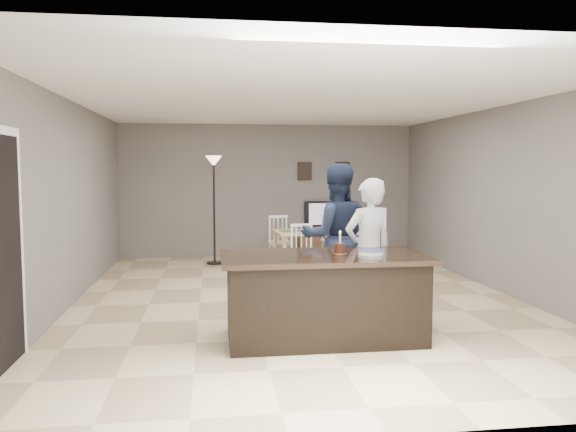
{
  "coord_description": "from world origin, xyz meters",
  "views": [
    {
      "loc": [
        -1.16,
        -7.51,
        1.8
      ],
      "look_at": [
        -0.18,
        -0.3,
        1.18
      ],
      "focal_mm": 35.0,
      "sensor_mm": 36.0,
      "label": 1
    }
  ],
  "objects": [
    {
      "name": "floor",
      "position": [
        0.0,
        0.0,
        0.0
      ],
      "size": [
        8.0,
        8.0,
        0.0
      ],
      "primitive_type": "plane",
      "color": "tan",
      "rests_on": "ground"
    },
    {
      "name": "room_shell",
      "position": [
        0.0,
        0.0,
        1.68
      ],
      "size": [
        8.0,
        8.0,
        8.0
      ],
      "color": "slate",
      "rests_on": "floor"
    },
    {
      "name": "kitchen_island",
      "position": [
        0.0,
        -1.8,
        0.45
      ],
      "size": [
        2.15,
        1.1,
        0.9
      ],
      "color": "black",
      "rests_on": "floor"
    },
    {
      "name": "tv_console",
      "position": [
        1.2,
        3.77,
        0.3
      ],
      "size": [
        1.2,
        0.4,
        0.6
      ],
      "primitive_type": "cube",
      "color": "brown",
      "rests_on": "floor"
    },
    {
      "name": "television",
      "position": [
        1.2,
        3.84,
        0.86
      ],
      "size": [
        0.91,
        0.12,
        0.53
      ],
      "primitive_type": "imported",
      "rotation": [
        0.0,
        0.0,
        3.14
      ],
      "color": "black",
      "rests_on": "tv_console"
    },
    {
      "name": "tv_screen_glow",
      "position": [
        1.2,
        3.76,
        0.87
      ],
      "size": [
        0.78,
        0.0,
        0.78
      ],
      "primitive_type": "plane",
      "rotation": [
        1.57,
        0.0,
        3.14
      ],
      "color": "orange",
      "rests_on": "tv_console"
    },
    {
      "name": "picture_frames",
      "position": [
        1.15,
        3.98,
        1.75
      ],
      "size": [
        1.1,
        0.02,
        0.38
      ],
      "color": "black",
      "rests_on": "room_shell"
    },
    {
      "name": "doorway",
      "position": [
        -2.99,
        -2.3,
        1.26
      ],
      "size": [
        0.0,
        2.1,
        2.65
      ],
      "color": "black",
      "rests_on": "floor"
    },
    {
      "name": "woman",
      "position": [
        0.64,
        -1.25,
        0.84
      ],
      "size": [
        0.71,
        0.56,
        1.69
      ],
      "primitive_type": "imported",
      "rotation": [
        0.0,
        0.0,
        3.43
      ],
      "color": "silver",
      "rests_on": "floor"
    },
    {
      "name": "man",
      "position": [
        0.4,
        -0.57,
        0.93
      ],
      "size": [
        0.92,
        0.73,
        1.86
      ],
      "primitive_type": "imported",
      "rotation": [
        0.0,
        0.0,
        3.11
      ],
      "color": "#161D31",
      "rests_on": "floor"
    },
    {
      "name": "birthday_cake",
      "position": [
        0.19,
        -1.74,
        0.96
      ],
      "size": [
        0.15,
        0.15,
        0.24
      ],
      "color": "gold",
      "rests_on": "kitchen_island"
    },
    {
      "name": "plate_stack",
      "position": [
        0.49,
        -1.85,
        0.92
      ],
      "size": [
        0.28,
        0.28,
        0.04
      ],
      "color": "white",
      "rests_on": "kitchen_island"
    },
    {
      "name": "dining_table",
      "position": [
        0.68,
        2.17,
        0.59
      ],
      "size": [
        1.61,
        1.85,
        0.92
      ],
      "rotation": [
        0.0,
        0.0,
        0.11
      ],
      "color": "tan",
      "rests_on": "floor"
    },
    {
      "name": "floor_lamp",
      "position": [
        -1.12,
        3.09,
        1.58
      ],
      "size": [
        0.31,
        0.31,
        2.04
      ],
      "color": "black",
      "rests_on": "floor"
    }
  ]
}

